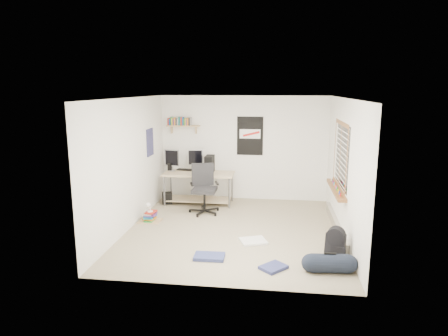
# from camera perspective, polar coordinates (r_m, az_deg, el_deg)

# --- Properties ---
(floor) EXTENTS (4.00, 4.50, 0.01)m
(floor) POSITION_cam_1_polar(r_m,az_deg,el_deg) (7.76, 1.36, -8.87)
(floor) COLOR gray
(floor) RESTS_ON ground
(ceiling) EXTENTS (4.00, 4.50, 0.01)m
(ceiling) POSITION_cam_1_polar(r_m,az_deg,el_deg) (7.28, 1.45, 10.00)
(ceiling) COLOR white
(ceiling) RESTS_ON ground
(back_wall) EXTENTS (4.00, 0.01, 2.50)m
(back_wall) POSITION_cam_1_polar(r_m,az_deg,el_deg) (9.63, 2.82, 2.85)
(back_wall) COLOR silver
(back_wall) RESTS_ON ground
(left_wall) EXTENTS (0.01, 4.50, 2.50)m
(left_wall) POSITION_cam_1_polar(r_m,az_deg,el_deg) (7.88, -13.26, 0.62)
(left_wall) COLOR silver
(left_wall) RESTS_ON ground
(right_wall) EXTENTS (0.01, 4.50, 2.50)m
(right_wall) POSITION_cam_1_polar(r_m,az_deg,el_deg) (7.48, 16.86, -0.14)
(right_wall) COLOR silver
(right_wall) RESTS_ON ground
(desk) EXTENTS (1.76, 1.16, 0.74)m
(desk) POSITION_cam_1_polar(r_m,az_deg,el_deg) (9.37, -3.60, -2.92)
(desk) COLOR tan
(desk) RESTS_ON floor
(monitor_left) EXTENTS (0.38, 0.17, 0.40)m
(monitor_left) POSITION_cam_1_polar(r_m,az_deg,el_deg) (9.53, -7.48, 0.80)
(monitor_left) COLOR #AEAFB3
(monitor_left) RESTS_ON desk
(monitor_right) EXTENTS (0.36, 0.14, 0.39)m
(monitor_right) POSITION_cam_1_polar(r_m,az_deg,el_deg) (9.56, -4.06, 0.86)
(monitor_right) COLOR #9B9A9E
(monitor_right) RESTS_ON desk
(pc_tower) EXTENTS (0.19, 0.38, 0.39)m
(pc_tower) POSITION_cam_1_polar(r_m,az_deg,el_deg) (9.27, -2.08, 0.57)
(pc_tower) COLOR black
(pc_tower) RESTS_ON desk
(keyboard) EXTENTS (0.46, 0.22, 0.02)m
(keyboard) POSITION_cam_1_polar(r_m,az_deg,el_deg) (9.59, -5.44, -0.23)
(keyboard) COLOR black
(keyboard) RESTS_ON desk
(speaker_left) EXTENTS (0.12, 0.12, 0.19)m
(speaker_left) POSITION_cam_1_polar(r_m,az_deg,el_deg) (9.56, -7.68, 0.17)
(speaker_left) COLOR black
(speaker_left) RESTS_ON desk
(speaker_right) EXTENTS (0.10, 0.10, 0.18)m
(speaker_right) POSITION_cam_1_polar(r_m,az_deg,el_deg) (9.31, -2.85, -0.06)
(speaker_right) COLOR black
(speaker_right) RESTS_ON desk
(office_chair) EXTENTS (0.89, 0.89, 1.07)m
(office_chair) POSITION_cam_1_polar(r_m,az_deg,el_deg) (8.63, -2.82, -3.31)
(office_chair) COLOR black
(office_chair) RESTS_ON floor
(wall_shelf) EXTENTS (0.80, 0.22, 0.24)m
(wall_shelf) POSITION_cam_1_polar(r_m,az_deg,el_deg) (9.67, -5.84, 6.01)
(wall_shelf) COLOR tan
(wall_shelf) RESTS_ON back_wall
(poster_back_wall) EXTENTS (0.62, 0.03, 0.92)m
(poster_back_wall) POSITION_cam_1_polar(r_m,az_deg,el_deg) (9.55, 3.73, 4.59)
(poster_back_wall) COLOR black
(poster_back_wall) RESTS_ON back_wall
(poster_left_wall) EXTENTS (0.02, 0.42, 0.60)m
(poster_left_wall) POSITION_cam_1_polar(r_m,az_deg,el_deg) (8.95, -10.52, 3.63)
(poster_left_wall) COLOR navy
(poster_left_wall) RESTS_ON left_wall
(window) EXTENTS (0.10, 1.50, 1.26)m
(window) POSITION_cam_1_polar(r_m,az_deg,el_deg) (7.73, 16.19, 1.77)
(window) COLOR brown
(window) RESTS_ON right_wall
(baseboard_heater) EXTENTS (0.08, 2.50, 0.18)m
(baseboard_heater) POSITION_cam_1_polar(r_m,az_deg,el_deg) (8.06, 15.69, -7.80)
(baseboard_heater) COLOR #B7B2A8
(baseboard_heater) RESTS_ON floor
(backpack) EXTENTS (0.36, 0.33, 0.40)m
(backpack) POSITION_cam_1_polar(r_m,az_deg,el_deg) (6.74, 15.59, -10.67)
(backpack) COLOR black
(backpack) RESTS_ON floor
(duffel_bag) EXTENTS (0.30, 0.30, 0.55)m
(duffel_bag) POSITION_cam_1_polar(r_m,az_deg,el_deg) (6.25, 14.84, -13.04)
(duffel_bag) COLOR black
(duffel_bag) RESTS_ON floor
(tshirt) EXTENTS (0.55, 0.51, 0.04)m
(tshirt) POSITION_cam_1_polar(r_m,az_deg,el_deg) (7.19, 4.18, -10.35)
(tshirt) COLOR silver
(tshirt) RESTS_ON floor
(jeans_a) EXTENTS (0.49, 0.32, 0.05)m
(jeans_a) POSITION_cam_1_polar(r_m,az_deg,el_deg) (6.55, -2.10, -12.53)
(jeans_a) COLOR navy
(jeans_a) RESTS_ON floor
(jeans_b) EXTENTS (0.47, 0.48, 0.05)m
(jeans_b) POSITION_cam_1_polar(r_m,az_deg,el_deg) (6.25, 7.07, -13.89)
(jeans_b) COLOR navy
(jeans_b) RESTS_ON floor
(book_stack) EXTENTS (0.53, 0.45, 0.33)m
(book_stack) POSITION_cam_1_polar(r_m,az_deg,el_deg) (8.32, -10.58, -6.51)
(book_stack) COLOR brown
(book_stack) RESTS_ON floor
(desk_lamp) EXTENTS (0.16, 0.21, 0.19)m
(desk_lamp) POSITION_cam_1_polar(r_m,az_deg,el_deg) (8.23, -10.54, -5.04)
(desk_lamp) COLOR silver
(desk_lamp) RESTS_ON book_stack
(subwoofer) EXTENTS (0.28, 0.28, 0.25)m
(subwoofer) POSITION_cam_1_polar(r_m,az_deg,el_deg) (9.48, -8.13, -4.25)
(subwoofer) COLOR black
(subwoofer) RESTS_ON floor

